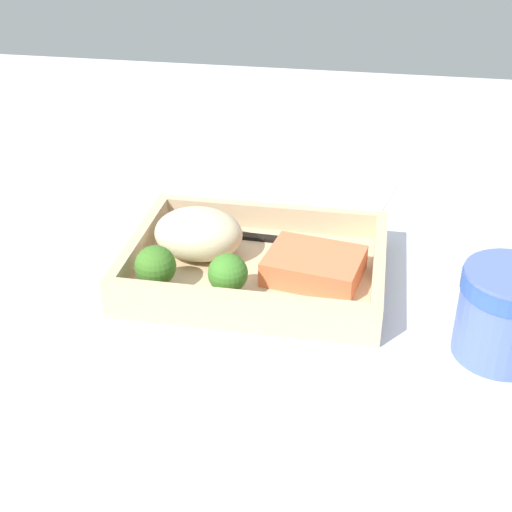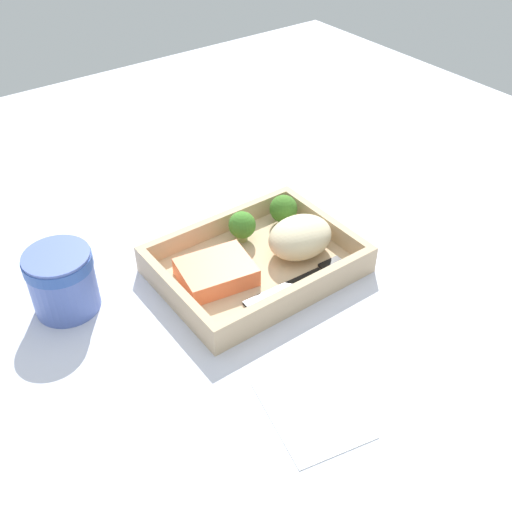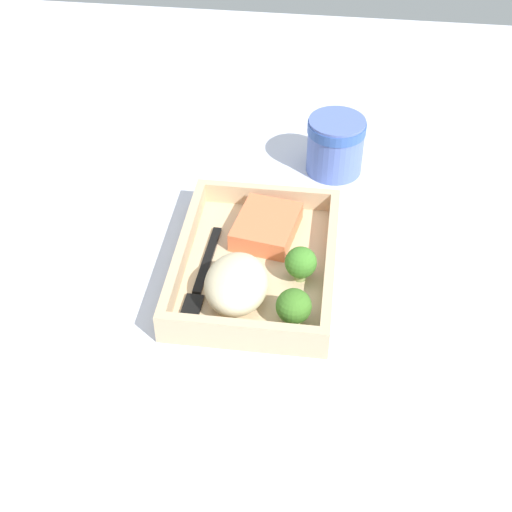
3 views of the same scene
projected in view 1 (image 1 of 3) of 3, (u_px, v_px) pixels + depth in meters
ground_plane at (256, 286)px, 76.61cm from camera, size 160.00×160.00×2.00cm
takeout_tray at (256, 273)px, 75.80cm from camera, size 26.74×19.85×1.20cm
tray_rim at (256, 256)px, 74.75cm from camera, size 26.74×19.85×2.92cm
salmon_fillet at (314, 266)px, 73.39cm from camera, size 10.72×9.09×2.61cm
mashed_potatoes at (198, 234)px, 76.38cm from camera, size 9.57×7.58×5.46cm
broccoli_floret_1 at (228, 274)px, 69.58cm from camera, size 3.96×3.96×4.66cm
broccoli_floret_2 at (155, 267)px, 70.91cm from camera, size 4.18×4.18×4.70cm
fork at (238, 235)px, 81.27cm from camera, size 15.85×2.33×0.44cm
paper_cup at (506, 309)px, 62.59cm from camera, size 8.57×8.57×8.63cm
receipt_slip at (354, 193)px, 93.92cm from camera, size 11.74×13.71×0.24cm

